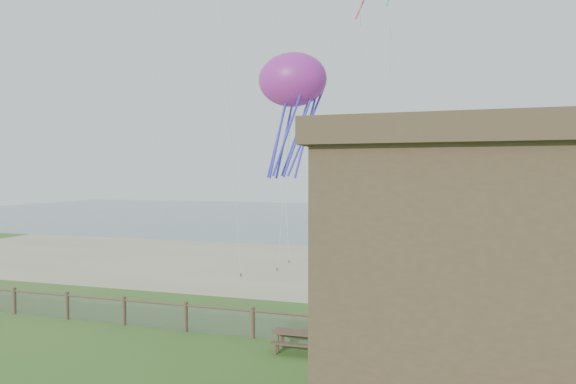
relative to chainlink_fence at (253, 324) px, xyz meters
name	(u,v)px	position (x,y,z in m)	size (l,w,h in m)	color
sand_beach	(335,268)	(0.00, 16.00, -0.55)	(72.00, 20.00, 0.02)	tan
ocean	(395,217)	(0.00, 60.00, -0.55)	(160.00, 68.00, 0.02)	slate
chainlink_fence	(253,324)	(0.00, 0.00, 0.00)	(36.20, 0.20, 1.25)	#4D382B
picnic_table	(296,342)	(2.10, -1.00, -0.21)	(1.63, 1.23, 0.69)	brown
octopus_kite	(292,114)	(-1.58, 10.83, 9.69)	(3.88, 2.74, 7.99)	#FF2846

